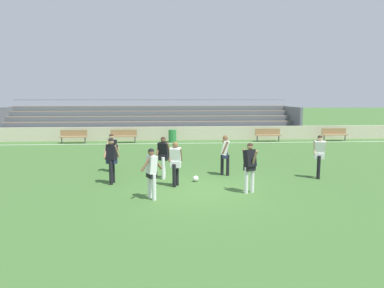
# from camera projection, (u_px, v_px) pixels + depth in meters

# --- Properties ---
(ground_plane) EXTENTS (160.00, 160.00, 0.00)m
(ground_plane) POSITION_uv_depth(u_px,v_px,m) (199.00, 190.00, 11.87)
(ground_plane) COLOR #3D662D
(field_line_sideline) EXTENTS (44.00, 0.12, 0.01)m
(field_line_sideline) POSITION_uv_depth(u_px,v_px,m) (184.00, 143.00, 23.43)
(field_line_sideline) COLOR white
(field_line_sideline) RESTS_ON ground
(sideline_wall) EXTENTS (48.00, 0.16, 1.00)m
(sideline_wall) POSITION_uv_depth(u_px,v_px,m) (183.00, 133.00, 24.98)
(sideline_wall) COLOR beige
(sideline_wall) RESTS_ON ground
(bleacher_stand) EXTENTS (23.05, 4.29, 2.92)m
(bleacher_stand) POSITION_uv_depth(u_px,v_px,m) (152.00, 121.00, 27.36)
(bleacher_stand) COLOR #897051
(bleacher_stand) RESTS_ON ground
(bench_near_wall_gap) EXTENTS (1.80, 0.40, 0.90)m
(bench_near_wall_gap) POSITION_uv_depth(u_px,v_px,m) (74.00, 135.00, 23.43)
(bench_near_wall_gap) COLOR #99754C
(bench_near_wall_gap) RESTS_ON ground
(bench_far_left) EXTENTS (1.80, 0.40, 0.90)m
(bench_far_left) POSITION_uv_depth(u_px,v_px,m) (124.00, 135.00, 23.66)
(bench_far_left) COLOR #99754C
(bench_far_left) RESTS_ON ground
(bench_far_right) EXTENTS (1.80, 0.40, 0.90)m
(bench_far_right) POSITION_uv_depth(u_px,v_px,m) (334.00, 133.00, 24.67)
(bench_far_right) COLOR #99754C
(bench_far_right) RESTS_ON ground
(bench_near_bin) EXTENTS (1.80, 0.40, 0.90)m
(bench_near_bin) POSITION_uv_depth(u_px,v_px,m) (268.00, 134.00, 24.34)
(bench_near_bin) COLOR #99754C
(bench_near_bin) RESTS_ON ground
(trash_bin) EXTENTS (0.55, 0.55, 0.87)m
(trash_bin) POSITION_uv_depth(u_px,v_px,m) (172.00, 136.00, 23.98)
(trash_bin) COLOR #2D7F3D
(trash_bin) RESTS_ON ground
(player_white_challenging) EXTENTS (0.52, 0.37, 1.61)m
(player_white_challenging) POSITION_uv_depth(u_px,v_px,m) (176.00, 160.00, 12.20)
(player_white_challenging) COLOR black
(player_white_challenging) RESTS_ON ground
(player_white_overlapping) EXTENTS (0.40, 0.50, 1.64)m
(player_white_overlapping) POSITION_uv_depth(u_px,v_px,m) (225.00, 152.00, 13.89)
(player_white_overlapping) COLOR black
(player_white_overlapping) RESTS_ON ground
(player_dark_dropping_back) EXTENTS (0.48, 0.57, 1.69)m
(player_dark_dropping_back) POSITION_uv_depth(u_px,v_px,m) (250.00, 163.00, 11.35)
(player_dark_dropping_back) COLOR white
(player_dark_dropping_back) RESTS_ON ground
(player_white_deep_cover) EXTENTS (0.51, 0.39, 1.70)m
(player_white_deep_cover) POSITION_uv_depth(u_px,v_px,m) (319.00, 153.00, 13.38)
(player_white_deep_cover) COLOR black
(player_white_deep_cover) RESTS_ON ground
(player_white_trailing_run) EXTENTS (0.68, 0.48, 1.61)m
(player_white_trailing_run) POSITION_uv_depth(u_px,v_px,m) (152.00, 169.00, 10.67)
(player_white_trailing_run) COLOR white
(player_white_trailing_run) RESTS_ON ground
(player_dark_wide_right) EXTENTS (0.60, 0.46, 1.64)m
(player_dark_wide_right) POSITION_uv_depth(u_px,v_px,m) (163.00, 154.00, 13.40)
(player_dark_wide_right) COLOR white
(player_dark_wide_right) RESTS_ON ground
(player_dark_wide_left) EXTENTS (0.63, 0.49, 1.63)m
(player_dark_wide_left) POSITION_uv_depth(u_px,v_px,m) (112.00, 149.00, 14.54)
(player_dark_wide_left) COLOR black
(player_dark_wide_left) RESTS_ON ground
(player_dark_pressing_high) EXTENTS (0.59, 0.44, 1.68)m
(player_dark_pressing_high) POSITION_uv_depth(u_px,v_px,m) (112.00, 157.00, 12.55)
(player_dark_pressing_high) COLOR black
(player_dark_pressing_high) RESTS_ON ground
(soccer_ball) EXTENTS (0.22, 0.22, 0.22)m
(soccer_ball) POSITION_uv_depth(u_px,v_px,m) (196.00, 179.00, 12.98)
(soccer_ball) COLOR white
(soccer_ball) RESTS_ON ground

